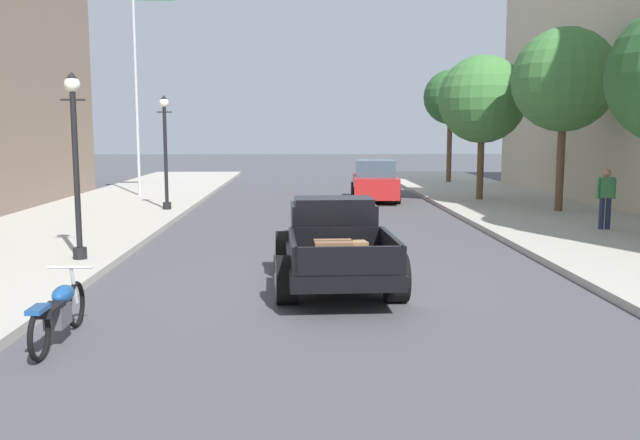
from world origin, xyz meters
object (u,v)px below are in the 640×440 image
Objects in this scene: motorcycle_parked at (59,311)px; street_tree_farthest at (451,98)px; car_background_red at (375,182)px; street_lamp_far at (165,144)px; street_tree_third at (482,100)px; hotrod_truck_black at (333,242)px; pedestrian_sidewalk_right at (606,195)px; street_tree_second at (564,80)px; flagpole at (141,57)px; street_lamp_near at (75,152)px.

street_tree_farthest is at bearing 67.33° from motorcycle_parked.
street_lamp_far is at bearing -151.60° from car_background_red.
street_tree_farthest is (0.78, 9.09, 0.51)m from street_tree_third.
hotrod_truck_black is 3.03× the size of pedestrian_sidewalk_right.
street_tree_second reaches higher than street_tree_farthest.
street_lamp_far is 0.64× the size of street_tree_second.
flagpole is at bearing 110.41° from street_lamp_far.
street_tree_second reaches higher than street_tree_third.
street_tree_farthest reaches higher than pedestrian_sidewalk_right.
car_background_red reaches higher than hotrod_truck_black.
motorcycle_parked is 0.38× the size of street_tree_third.
street_lamp_far is at bearing 95.33° from motorcycle_parked.
flagpole reaches higher than street_lamp_far.
motorcycle_parked is 14.72m from pedestrian_sidewalk_right.
flagpole is 1.65× the size of street_tree_third.
motorcycle_parked is 20.29m from flagpole.
street_lamp_near is (-7.65, -13.12, 1.62)m from car_background_red.
street_lamp_near is 0.66× the size of street_tree_farthest.
hotrod_truck_black is 17.93m from flagpole.
flagpole is at bearing 99.44° from motorcycle_parked.
car_background_red is at bearing 80.70° from hotrod_truck_black.
pedestrian_sidewalk_right is at bearing -21.71° from street_lamp_far.
motorcycle_parked is at bearing -75.05° from street_lamp_near.
street_tree_farthest is at bearing 85.11° from street_tree_third.
pedestrian_sidewalk_right is 0.30× the size of street_tree_third.
pedestrian_sidewalk_right is 0.18× the size of flagpole.
car_background_red is 1.14× the size of street_lamp_far.
street_tree_second is 13.11m from street_tree_farthest.
pedestrian_sidewalk_right is at bearing -34.63° from flagpole.
street_tree_third is (10.28, 17.39, 3.57)m from motorcycle_parked.
street_tree_third is (13.49, -1.92, -1.76)m from flagpole.
street_tree_second is at bearing -41.35° from car_background_red.
street_tree_farthest is at bearing 26.65° from flagpole.
street_lamp_near is (-5.23, 1.62, 1.63)m from hotrod_truck_black.
street_tree_farthest is at bearing 44.61° from street_lamp_far.
street_lamp_near is 24.72m from street_tree_farthest.
street_tree_farthest reaches higher than street_lamp_near.
pedestrian_sidewalk_right is at bearing -88.50° from street_tree_farthest.
street_tree_farthest reaches higher than motorcycle_parked.
motorcycle_parked is at bearing -131.58° from street_tree_second.
street_tree_third is at bearing -8.11° from flagpole.
pedestrian_sidewalk_right is at bearing 16.86° from street_lamp_near.
street_tree_second reaches higher than pedestrian_sidewalk_right.
street_lamp_far is (-1.33, 14.26, 1.94)m from motorcycle_parked.
motorcycle_parked is 0.35× the size of street_tree_second.
motorcycle_parked is 5.75m from street_lamp_near.
street_lamp_near is 16.94m from street_tree_third.
street_tree_second is (0.37, 4.25, 3.37)m from pedestrian_sidewalk_right.
car_background_red is (2.41, 14.75, 0.01)m from hotrod_truck_black.
street_tree_farthest reaches higher than hotrod_truck_black.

